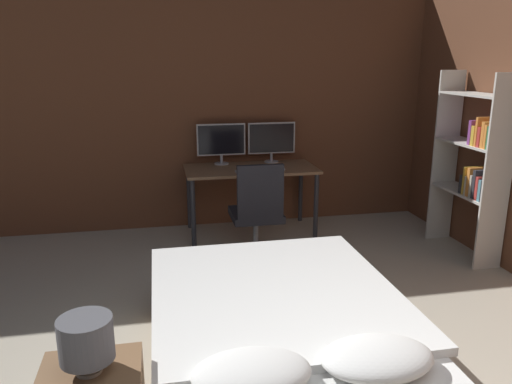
# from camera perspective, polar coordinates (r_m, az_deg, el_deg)

# --- Properties ---
(wall_back) EXTENTS (12.00, 0.06, 2.70)m
(wall_back) POSITION_cam_1_polar(r_m,az_deg,el_deg) (5.66, -1.74, 9.76)
(wall_back) COLOR brown
(wall_back) RESTS_ON ground_plane
(bed) EXTENTS (1.49, 1.95, 0.57)m
(bed) POSITION_cam_1_polar(r_m,az_deg,el_deg) (3.16, 2.62, -15.93)
(bed) COLOR #846647
(bed) RESTS_ON ground_plane
(bedside_lamp) EXTENTS (0.23, 0.23, 0.25)m
(bedside_lamp) POSITION_cam_1_polar(r_m,az_deg,el_deg) (2.31, -18.85, -15.67)
(bedside_lamp) COLOR gray
(bedside_lamp) RESTS_ON nightstand
(desk) EXTENTS (1.40, 0.68, 0.74)m
(desk) POSITION_cam_1_polar(r_m,az_deg,el_deg) (5.38, -0.60, 1.90)
(desk) COLOR #846042
(desk) RESTS_ON ground_plane
(monitor_left) EXTENTS (0.53, 0.16, 0.45)m
(monitor_left) POSITION_cam_1_polar(r_m,az_deg,el_deg) (5.50, -4.00, 5.82)
(monitor_left) COLOR #B7B7BC
(monitor_left) RESTS_ON desk
(monitor_right) EXTENTS (0.53, 0.16, 0.45)m
(monitor_right) POSITION_cam_1_polar(r_m,az_deg,el_deg) (5.60, 1.79, 6.01)
(monitor_right) COLOR #B7B7BC
(monitor_right) RESTS_ON desk
(keyboard) EXTENTS (0.40, 0.13, 0.02)m
(keyboard) POSITION_cam_1_polar(r_m,az_deg,el_deg) (5.13, -0.11, 2.35)
(keyboard) COLOR #B7B7BC
(keyboard) RESTS_ON desk
(computer_mouse) EXTENTS (0.07, 0.05, 0.04)m
(computer_mouse) POSITION_cam_1_polar(r_m,az_deg,el_deg) (5.19, 3.01, 2.59)
(computer_mouse) COLOR #B7B7BC
(computer_mouse) RESTS_ON desk
(office_chair) EXTENTS (0.52, 0.52, 0.95)m
(office_chair) POSITION_cam_1_polar(r_m,az_deg,el_deg) (4.75, 0.12, -3.25)
(office_chair) COLOR black
(office_chair) RESTS_ON ground_plane
(bookshelf) EXTENTS (0.27, 0.85, 1.76)m
(bookshelf) POSITION_cam_1_polar(r_m,az_deg,el_deg) (5.09, 23.88, 3.42)
(bookshelf) COLOR beige
(bookshelf) RESTS_ON ground_plane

